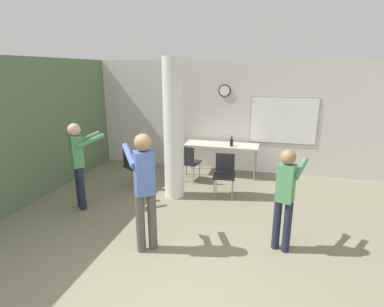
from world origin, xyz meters
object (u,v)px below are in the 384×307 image
(bottle_on_table, at_px, (232,142))
(person_playing_front, at_px, (144,184))
(chair_near_pillar, at_px, (134,165))
(chair_table_left, at_px, (188,161))
(folding_table, at_px, (221,146))
(chair_table_front, at_px, (224,172))
(person_playing_side, at_px, (285,192))
(person_watching_back, at_px, (79,159))

(bottle_on_table, relative_size, person_playing_front, 0.15)
(chair_near_pillar, xyz_separation_m, person_playing_front, (1.22, -2.23, 0.52))
(bottle_on_table, xyz_separation_m, chair_table_left, (-0.92, -0.55, -0.37))
(person_playing_front, bearing_deg, folding_table, 81.14)
(chair_table_front, bearing_deg, person_playing_side, -57.84)
(person_playing_side, bearing_deg, chair_table_front, 122.16)
(folding_table, xyz_separation_m, person_playing_front, (-0.55, -3.51, 0.30))
(person_playing_side, height_order, person_playing_front, person_playing_front)
(chair_near_pillar, height_order, person_watching_back, person_watching_back)
(chair_table_front, bearing_deg, chair_near_pillar, -179.50)
(chair_table_front, distance_m, person_watching_back, 2.86)
(bottle_on_table, bearing_deg, person_watching_back, -136.46)
(bottle_on_table, relative_size, chair_table_left, 0.29)
(chair_table_left, bearing_deg, chair_table_front, -31.76)
(chair_near_pillar, bearing_deg, folding_table, 36.07)
(chair_table_front, xyz_separation_m, person_playing_side, (1.11, -1.76, 0.39))
(bottle_on_table, height_order, person_watching_back, person_watching_back)
(person_playing_front, bearing_deg, person_playing_side, 14.08)
(folding_table, relative_size, chair_table_front, 2.07)
(folding_table, distance_m, chair_table_front, 1.31)
(chair_table_left, relative_size, person_watching_back, 0.53)
(chair_near_pillar, bearing_deg, person_watching_back, -111.55)
(chair_table_left, bearing_deg, bottle_on_table, 30.72)
(bottle_on_table, xyz_separation_m, person_playing_front, (-0.81, -3.37, 0.15))
(chair_table_front, bearing_deg, person_playing_front, -109.95)
(person_watching_back, bearing_deg, person_playing_front, -29.62)
(chair_table_front, xyz_separation_m, person_playing_front, (-0.81, -2.24, 0.52))
(chair_table_front, bearing_deg, chair_table_left, 148.24)
(folding_table, bearing_deg, chair_table_front, -78.10)
(bottle_on_table, distance_m, chair_near_pillar, 2.36)
(bottle_on_table, distance_m, chair_table_left, 1.14)
(bottle_on_table, bearing_deg, chair_table_front, -89.71)
(chair_near_pillar, distance_m, person_playing_side, 3.61)
(chair_table_left, height_order, person_watching_back, person_watching_back)
(folding_table, relative_size, person_watching_back, 1.10)
(chair_table_left, height_order, chair_table_front, same)
(chair_table_front, height_order, person_playing_front, person_playing_front)
(chair_near_pillar, height_order, person_playing_side, person_playing_side)
(bottle_on_table, relative_size, chair_table_front, 0.29)
(chair_table_left, height_order, person_playing_side, person_playing_side)
(bottle_on_table, distance_m, chair_table_front, 1.18)
(bottle_on_table, bearing_deg, folding_table, 151.49)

